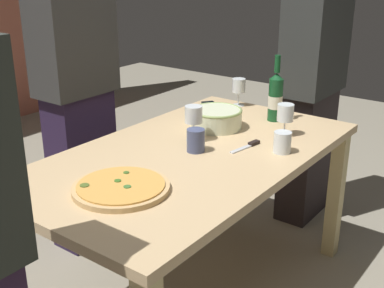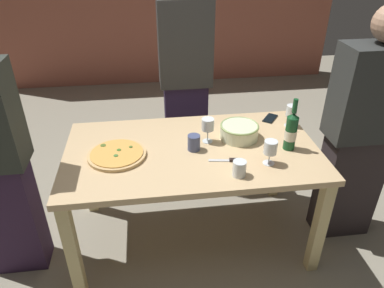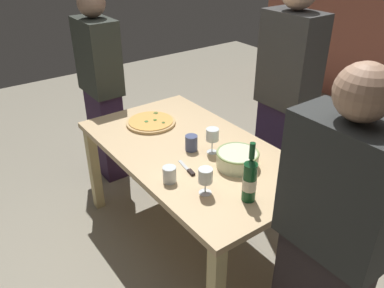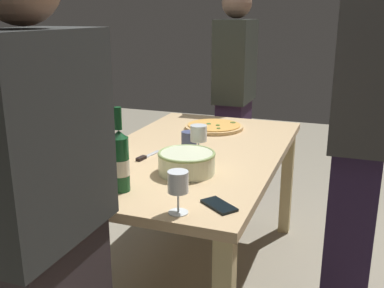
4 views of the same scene
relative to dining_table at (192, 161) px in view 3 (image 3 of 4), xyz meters
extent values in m
plane|color=gray|center=(0.00, 0.00, -0.66)|extent=(8.00, 8.00, 0.00)
cube|color=tan|center=(0.00, 0.00, 0.07)|extent=(1.60, 0.90, 0.04)
cube|color=#D0BC80|center=(-0.74, -0.40, -0.30)|extent=(0.07, 0.07, 0.71)
cube|color=#D0BC80|center=(-0.74, 0.40, -0.30)|extent=(0.07, 0.07, 0.71)
cube|color=#D0BC80|center=(0.74, 0.40, -0.30)|extent=(0.07, 0.07, 0.71)
cylinder|color=tan|center=(-0.47, -0.03, 0.10)|extent=(0.36, 0.36, 0.02)
cylinder|color=gold|center=(-0.47, -0.03, 0.12)|extent=(0.32, 0.32, 0.01)
cylinder|color=#406727|center=(-0.38, 0.03, 0.12)|extent=(0.02, 0.02, 0.00)
cylinder|color=#437534|center=(-0.47, -0.06, 0.12)|extent=(0.03, 0.03, 0.00)
cylinder|color=#3C6C24|center=(-0.45, 0.00, 0.12)|extent=(0.03, 0.03, 0.00)
cylinder|color=#516628|center=(-0.55, 0.07, 0.12)|extent=(0.03, 0.03, 0.00)
cylinder|color=beige|center=(0.33, 0.10, 0.14)|extent=(0.25, 0.25, 0.09)
torus|color=#93AD64|center=(0.33, 0.10, 0.18)|extent=(0.25, 0.25, 0.01)
cylinder|color=#144924|center=(0.61, -0.08, 0.20)|extent=(0.07, 0.07, 0.22)
cone|color=#144924|center=(0.61, -0.08, 0.32)|extent=(0.07, 0.07, 0.03)
cylinder|color=#144924|center=(0.61, -0.08, 0.39)|extent=(0.03, 0.03, 0.09)
cylinder|color=silver|center=(0.61, -0.08, 0.19)|extent=(0.07, 0.07, 0.07)
cylinder|color=white|center=(0.43, -0.23, 0.09)|extent=(0.07, 0.07, 0.00)
cylinder|color=white|center=(0.43, -0.23, 0.13)|extent=(0.01, 0.01, 0.07)
cylinder|color=white|center=(0.43, -0.23, 0.21)|extent=(0.08, 0.08, 0.08)
cylinder|color=maroon|center=(0.43, -0.23, 0.18)|extent=(0.07, 0.07, 0.03)
cylinder|color=white|center=(0.11, 0.08, 0.09)|extent=(0.07, 0.07, 0.00)
cylinder|color=white|center=(0.11, 0.08, 0.14)|extent=(0.01, 0.01, 0.08)
cylinder|color=white|center=(0.11, 0.08, 0.22)|extent=(0.08, 0.08, 0.08)
cylinder|color=maroon|center=(0.11, 0.08, 0.20)|extent=(0.07, 0.07, 0.04)
cylinder|color=white|center=(0.72, 0.21, 0.09)|extent=(0.07, 0.07, 0.00)
cylinder|color=white|center=(0.72, 0.21, 0.13)|extent=(0.01, 0.01, 0.08)
cylinder|color=white|center=(0.72, 0.21, 0.21)|extent=(0.07, 0.07, 0.08)
cylinder|color=white|center=(0.22, -0.32, 0.14)|extent=(0.08, 0.08, 0.09)
cylinder|color=#444E76|center=(0.01, -0.01, 0.14)|extent=(0.08, 0.08, 0.10)
cube|color=black|center=(0.62, 0.33, 0.10)|extent=(0.14, 0.16, 0.01)
cube|color=silver|center=(0.15, -0.16, 0.10)|extent=(0.14, 0.04, 0.01)
cube|color=black|center=(0.23, -0.18, 0.10)|extent=(0.06, 0.03, 0.02)
cube|color=#301D38|center=(-1.16, -0.09, -0.26)|extent=(0.34, 0.20, 0.79)
cube|color=#2C312B|center=(-1.16, -0.09, 0.43)|extent=(0.40, 0.24, 0.59)
sphere|color=#856654|center=(-1.16, -0.09, 0.84)|extent=(0.21, 0.21, 0.21)
cube|color=#2A1C39|center=(0.05, 0.80, -0.22)|extent=(0.35, 0.20, 0.87)
cube|color=#353434|center=(0.05, 0.80, 0.54)|extent=(0.41, 0.24, 0.65)
cube|color=#2B2D2D|center=(1.10, -0.06, 0.44)|extent=(0.46, 0.24, 0.60)
sphere|color=tan|center=(1.10, -0.06, 0.85)|extent=(0.22, 0.22, 0.22)
camera|label=1|loc=(-1.63, -1.22, 0.90)|focal=46.90mm
camera|label=2|loc=(-0.26, -1.93, 1.30)|focal=33.77mm
camera|label=3|loc=(1.77, -1.29, 1.35)|focal=36.72mm
camera|label=4|loc=(2.06, 0.76, 0.77)|focal=41.72mm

